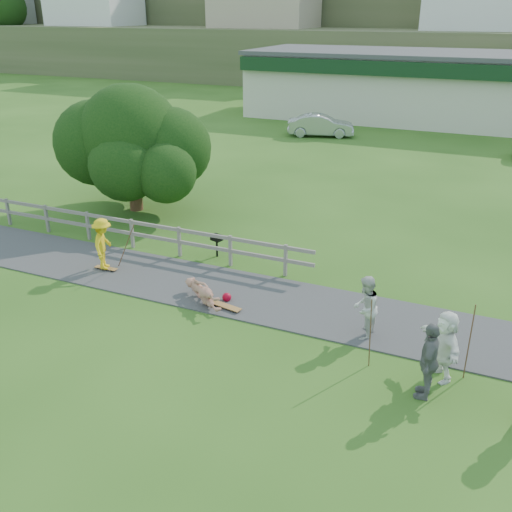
{
  "coord_description": "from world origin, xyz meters",
  "views": [
    {
      "loc": [
        7.98,
        -12.6,
        8.06
      ],
      "look_at": [
        1.52,
        2.0,
        1.14
      ],
      "focal_mm": 40.0,
      "sensor_mm": 36.0,
      "label": 1
    }
  ],
  "objects_px": {
    "spectator_d": "(444,345)",
    "car_silver": "(321,125)",
    "skater_fallen": "(203,292)",
    "spectator_b": "(429,361)",
    "tree": "(132,157)",
    "bbq": "(217,246)",
    "spectator_a": "(365,308)",
    "skater_rider": "(104,247)"
  },
  "relations": [
    {
      "from": "car_silver",
      "to": "tree",
      "type": "bearing_deg",
      "value": 155.46
    },
    {
      "from": "car_silver",
      "to": "spectator_a",
      "type": "bearing_deg",
      "value": -176.36
    },
    {
      "from": "skater_fallen",
      "to": "bbq",
      "type": "distance_m",
      "value": 3.48
    },
    {
      "from": "skater_fallen",
      "to": "car_silver",
      "type": "bearing_deg",
      "value": 46.0
    },
    {
      "from": "spectator_b",
      "to": "skater_rider",
      "type": "bearing_deg",
      "value": -103.7
    },
    {
      "from": "skater_fallen",
      "to": "tree",
      "type": "distance_m",
      "value": 9.59
    },
    {
      "from": "skater_rider",
      "to": "spectator_d",
      "type": "bearing_deg",
      "value": -119.44
    },
    {
      "from": "skater_rider",
      "to": "spectator_b",
      "type": "relative_size",
      "value": 0.93
    },
    {
      "from": "spectator_a",
      "to": "skater_fallen",
      "type": "bearing_deg",
      "value": -89.33
    },
    {
      "from": "skater_fallen",
      "to": "bbq",
      "type": "relative_size",
      "value": 2.28
    },
    {
      "from": "spectator_a",
      "to": "tree",
      "type": "distance_m",
      "value": 13.4
    },
    {
      "from": "spectator_a",
      "to": "car_silver",
      "type": "bearing_deg",
      "value": -159.03
    },
    {
      "from": "car_silver",
      "to": "skater_fallen",
      "type": "bearing_deg",
      "value": 173.21
    },
    {
      "from": "skater_rider",
      "to": "tree",
      "type": "relative_size",
      "value": 0.25
    },
    {
      "from": "spectator_b",
      "to": "spectator_d",
      "type": "height_order",
      "value": "spectator_b"
    },
    {
      "from": "spectator_d",
      "to": "tree",
      "type": "xyz_separation_m",
      "value": [
        -13.81,
        7.45,
        1.44
      ]
    },
    {
      "from": "skater_fallen",
      "to": "spectator_b",
      "type": "bearing_deg",
      "value": -69.8
    },
    {
      "from": "spectator_b",
      "to": "car_silver",
      "type": "distance_m",
      "value": 28.82
    },
    {
      "from": "spectator_b",
      "to": "spectator_a",
      "type": "bearing_deg",
      "value": -135.58
    },
    {
      "from": "car_silver",
      "to": "bbq",
      "type": "bearing_deg",
      "value": 171.49
    },
    {
      "from": "skater_rider",
      "to": "spectator_d",
      "type": "xyz_separation_m",
      "value": [
        11.06,
        -1.71,
        0.01
      ]
    },
    {
      "from": "spectator_b",
      "to": "tree",
      "type": "bearing_deg",
      "value": -121.77
    },
    {
      "from": "spectator_a",
      "to": "tree",
      "type": "xyz_separation_m",
      "value": [
        -11.68,
        6.41,
        1.43
      ]
    },
    {
      "from": "skater_fallen",
      "to": "spectator_a",
      "type": "relative_size",
      "value": 1.05
    },
    {
      "from": "spectator_d",
      "to": "car_silver",
      "type": "xyz_separation_m",
      "value": [
        -11.31,
        25.73,
        -0.14
      ]
    },
    {
      "from": "spectator_a",
      "to": "bbq",
      "type": "xyz_separation_m",
      "value": [
        -6.07,
        3.24,
        -0.48
      ]
    },
    {
      "from": "skater_rider",
      "to": "spectator_b",
      "type": "xyz_separation_m",
      "value": [
        10.83,
        -2.59,
        0.07
      ]
    },
    {
      "from": "spectator_a",
      "to": "bbq",
      "type": "bearing_deg",
      "value": -117.54
    },
    {
      "from": "spectator_b",
      "to": "bbq",
      "type": "relative_size",
      "value": 2.31
    },
    {
      "from": "spectator_b",
      "to": "spectator_d",
      "type": "distance_m",
      "value": 0.91
    },
    {
      "from": "spectator_b",
      "to": "bbq",
      "type": "bearing_deg",
      "value": -123.18
    },
    {
      "from": "skater_fallen",
      "to": "spectator_a",
      "type": "distance_m",
      "value": 4.87
    },
    {
      "from": "skater_rider",
      "to": "tree",
      "type": "xyz_separation_m",
      "value": [
        -2.75,
        5.73,
        1.45
      ]
    },
    {
      "from": "spectator_b",
      "to": "spectator_d",
      "type": "relative_size",
      "value": 1.06
    },
    {
      "from": "skater_fallen",
      "to": "bbq",
      "type": "xyz_separation_m",
      "value": [
        -1.23,
        3.25,
        0.07
      ]
    },
    {
      "from": "spectator_b",
      "to": "bbq",
      "type": "xyz_separation_m",
      "value": [
        -7.97,
        5.16,
        -0.53
      ]
    },
    {
      "from": "tree",
      "to": "spectator_b",
      "type": "bearing_deg",
      "value": -31.51
    },
    {
      "from": "skater_fallen",
      "to": "spectator_b",
      "type": "height_order",
      "value": "spectator_b"
    },
    {
      "from": "tree",
      "to": "bbq",
      "type": "bearing_deg",
      "value": -29.42
    },
    {
      "from": "spectator_b",
      "to": "bbq",
      "type": "distance_m",
      "value": 9.51
    },
    {
      "from": "tree",
      "to": "car_silver",
      "type": "bearing_deg",
      "value": 82.22
    },
    {
      "from": "spectator_d",
      "to": "car_silver",
      "type": "bearing_deg",
      "value": 170.67
    }
  ]
}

